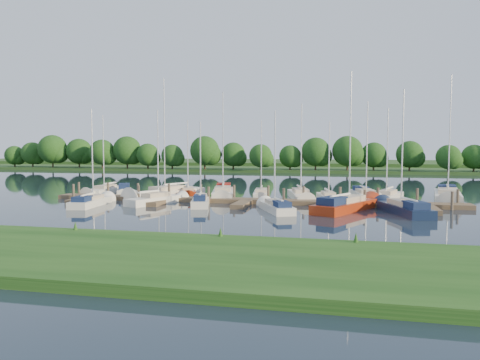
% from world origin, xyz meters
% --- Properties ---
extents(ground, '(260.00, 260.00, 0.00)m').
position_xyz_m(ground, '(0.00, 0.00, 0.00)').
color(ground, '#192232').
rests_on(ground, ground).
extents(near_bank, '(90.00, 10.00, 0.50)m').
position_xyz_m(near_bank, '(0.00, -16.00, 0.25)').
color(near_bank, '#174112').
rests_on(near_bank, ground).
extents(dock, '(40.00, 6.00, 0.40)m').
position_xyz_m(dock, '(0.00, 7.31, 0.20)').
color(dock, brown).
rests_on(dock, ground).
extents(mooring_pilings, '(38.24, 2.84, 2.00)m').
position_xyz_m(mooring_pilings, '(0.00, 8.43, 0.60)').
color(mooring_pilings, '#473D33').
rests_on(mooring_pilings, ground).
extents(far_shore, '(180.00, 30.00, 0.60)m').
position_xyz_m(far_shore, '(0.00, 75.00, 0.30)').
color(far_shore, '#22461A').
rests_on(far_shore, ground).
extents(distant_hill, '(220.00, 40.00, 1.40)m').
position_xyz_m(distant_hill, '(0.00, 100.00, 0.70)').
color(distant_hill, '#335525').
rests_on(distant_hill, ground).
extents(treeline, '(147.04, 9.46, 8.02)m').
position_xyz_m(treeline, '(5.45, 61.64, 4.04)').
color(treeline, '#38281C').
rests_on(treeline, ground).
extents(sailboat_n_0, '(2.07, 7.39, 9.37)m').
position_xyz_m(sailboat_n_0, '(-18.22, 13.53, 0.27)').
color(sailboat_n_0, white).
rests_on(sailboat_n_0, ground).
extents(motorboat, '(3.01, 4.92, 1.51)m').
position_xyz_m(motorboat, '(-15.45, 12.81, 0.33)').
color(motorboat, white).
rests_on(motorboat, ground).
extents(sailboat_n_2, '(5.72, 10.29, 13.13)m').
position_xyz_m(sailboat_n_2, '(-9.85, 11.60, 0.27)').
color(sailboat_n_2, white).
rests_on(sailboat_n_2, ground).
extents(sailboat_n_3, '(3.44, 6.71, 8.62)m').
position_xyz_m(sailboat_n_3, '(-7.87, 13.01, 0.27)').
color(sailboat_n_3, maroon).
rests_on(sailboat_n_3, ground).
extents(sailboat_n_4, '(3.87, 9.20, 11.61)m').
position_xyz_m(sailboat_n_4, '(-3.74, 12.57, 0.33)').
color(sailboat_n_4, white).
rests_on(sailboat_n_4, ground).
extents(sailboat_n_5, '(2.40, 6.66, 8.48)m').
position_xyz_m(sailboat_n_5, '(0.38, 12.87, 0.27)').
color(sailboat_n_5, white).
rests_on(sailboat_n_5, ground).
extents(sailboat_n_6, '(3.43, 8.08, 10.21)m').
position_xyz_m(sailboat_n_6, '(4.57, 12.70, 0.27)').
color(sailboat_n_6, white).
rests_on(sailboat_n_6, ground).
extents(sailboat_n_7, '(2.60, 6.41, 8.18)m').
position_xyz_m(sailboat_n_7, '(7.46, 11.20, 0.27)').
color(sailboat_n_7, white).
rests_on(sailboat_n_7, ground).
extents(sailboat_n_8, '(3.17, 8.29, 10.36)m').
position_xyz_m(sailboat_n_8, '(11.14, 14.48, 0.31)').
color(sailboat_n_8, white).
rests_on(sailboat_n_8, ground).
extents(sailboat_n_9, '(3.66, 7.42, 9.56)m').
position_xyz_m(sailboat_n_9, '(13.18, 12.79, 0.28)').
color(sailboat_n_9, white).
rests_on(sailboat_n_9, ground).
extents(sailboat_n_10, '(3.83, 10.44, 13.03)m').
position_xyz_m(sailboat_n_10, '(19.29, 15.06, 0.33)').
color(sailboat_n_10, white).
rests_on(sailboat_n_10, ground).
extents(sailboat_s_0, '(2.42, 7.25, 9.16)m').
position_xyz_m(sailboat_s_0, '(-13.61, 2.71, 0.31)').
color(sailboat_s_0, white).
rests_on(sailboat_s_0, ground).
extents(sailboat_s_1, '(3.87, 7.02, 9.21)m').
position_xyz_m(sailboat_s_1, '(-8.34, 5.34, 0.28)').
color(sailboat_s_1, white).
rests_on(sailboat_s_1, ground).
extents(sailboat_s_2, '(2.76, 6.19, 8.04)m').
position_xyz_m(sailboat_s_2, '(-3.82, 4.86, 0.32)').
color(sailboat_s_2, white).
rests_on(sailboat_s_2, ground).
extents(sailboat_s_3, '(3.88, 6.67, 8.71)m').
position_xyz_m(sailboat_s_3, '(3.46, 2.67, 0.31)').
color(sailboat_s_3, white).
rests_on(sailboat_s_3, ground).
extents(sailboat_s_4, '(5.70, 9.27, 12.15)m').
position_xyz_m(sailboat_s_4, '(9.26, 4.49, 0.34)').
color(sailboat_s_4, maroon).
rests_on(sailboat_s_4, ground).
extents(sailboat_s_5, '(3.92, 8.16, 10.41)m').
position_xyz_m(sailboat_s_5, '(13.71, 3.62, 0.33)').
color(sailboat_s_5, '#101B36').
rests_on(sailboat_s_5, ground).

